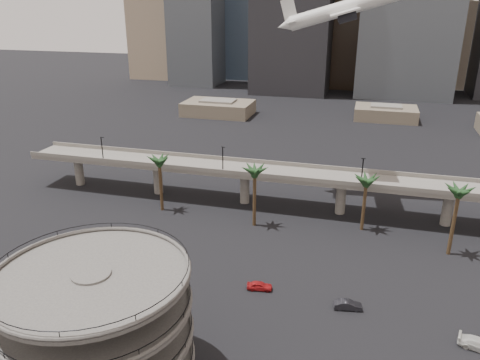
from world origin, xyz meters
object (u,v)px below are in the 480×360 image
(overpass, at_px, (292,178))
(car_b, at_px, (348,305))
(car_a, at_px, (260,286))
(car_c, at_px, (479,344))
(airborne_jet, at_px, (346,8))
(parking_ramp, at_px, (97,321))

(overpass, xyz_separation_m, car_b, (14.79, -35.21, -6.62))
(car_a, relative_size, car_c, 0.77)
(car_b, bearing_deg, car_c, -113.00)
(airborne_jet, xyz_separation_m, car_c, (24.19, -51.29, -42.07))
(parking_ramp, relative_size, car_a, 5.31)
(overpass, height_order, car_a, overpass)
(car_a, relative_size, car_b, 0.96)
(parking_ramp, distance_m, car_c, 50.35)
(airborne_jet, bearing_deg, car_b, -87.78)
(car_a, height_order, car_b, car_b)
(overpass, xyz_separation_m, airborne_jet, (8.36, 11.76, 35.52))
(car_b, bearing_deg, airborne_jet, -1.53)
(parking_ramp, bearing_deg, car_b, 40.56)
(car_a, xyz_separation_m, car_c, (32.05, -5.78, 0.08))
(overpass, bearing_deg, car_b, -67.21)
(parking_ramp, distance_m, car_b, 37.70)
(car_a, height_order, car_c, car_c)
(parking_ramp, distance_m, airborne_jet, 80.95)
(airborne_jet, bearing_deg, car_a, -105.38)
(car_a, bearing_deg, airborne_jet, -18.37)
(parking_ramp, relative_size, car_c, 4.07)
(parking_ramp, xyz_separation_m, car_a, (13.50, 25.25, -9.12))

